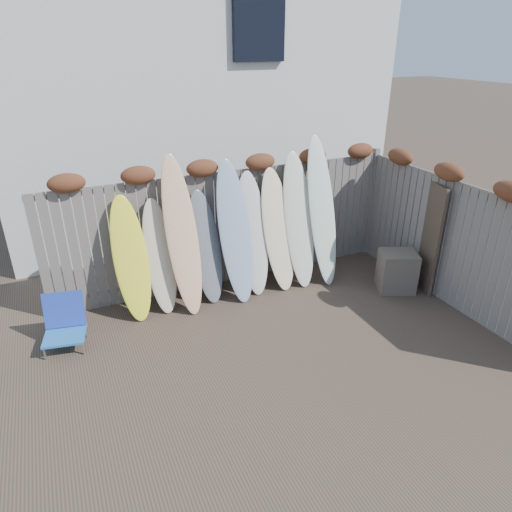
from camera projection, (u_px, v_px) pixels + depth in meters
name	position (u px, v px, depth m)	size (l,w,h in m)	color
ground	(292.00, 356.00, 6.25)	(80.00, 80.00, 0.00)	#493A2D
back_fence	(230.00, 218.00, 7.73)	(6.05, 0.28, 2.24)	slate
right_fence	(456.00, 237.00, 7.08)	(0.28, 4.40, 2.24)	slate
house	(180.00, 74.00, 10.41)	(8.50, 5.50, 6.33)	silver
beach_chair	(64.00, 323.00, 6.38)	(0.65, 0.68, 0.73)	#2671BF
wooden_crate	(397.00, 271.00, 7.78)	(0.59, 0.49, 0.69)	#443933
lattice_panel	(421.00, 232.00, 7.83)	(0.05, 1.25, 1.87)	brown
surfboard_0	(131.00, 259.00, 6.85)	(0.52, 0.07, 1.95)	#F8F52D
surfboard_1	(160.00, 257.00, 7.06)	(0.46, 0.07, 1.83)	beige
surfboard_2	(182.00, 236.00, 6.98)	(0.49, 0.07, 2.51)	#E2C57B
surfboard_3	(206.00, 247.00, 7.34)	(0.49, 0.07, 1.87)	slate
surfboard_4	(235.00, 232.00, 7.32)	(0.54, 0.07, 2.34)	#8AA0BD
surfboard_5	(253.00, 234.00, 7.57)	(0.50, 0.07, 2.09)	silver
surfboard_6	(278.00, 230.00, 7.70)	(0.54, 0.07, 2.11)	#F8E1B7
surfboard_7	(299.00, 220.00, 7.79)	(0.52, 0.07, 2.34)	silver
surfboard_8	(322.00, 211.00, 7.85)	(0.48, 0.07, 2.60)	silver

